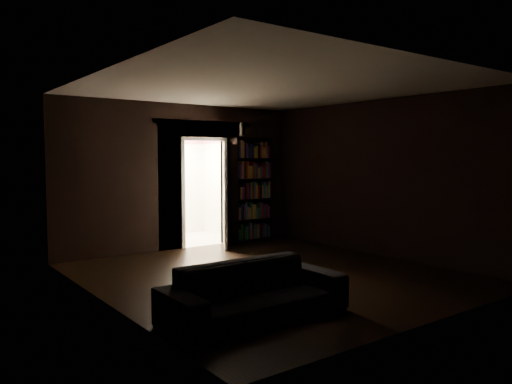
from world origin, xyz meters
The scene contains 9 objects.
ground centered at (0.00, 0.00, 0.00)m, with size 5.50×5.50×0.00m, color black.
room_walls centered at (-0.01, 1.07, 1.68)m, with size 5.02×5.61×2.84m.
kitchen_alcove centered at (0.50, 3.87, 1.21)m, with size 2.20×1.80×2.60m.
sofa centered at (-1.39, -1.51, 0.40)m, with size 2.10×0.91×0.81m, color black.
bookshelf centered at (1.53, 2.59, 1.10)m, with size 0.90×0.32×2.20m, color black.
refrigerator centered at (-0.10, 4.03, 0.82)m, with size 0.74×0.68×1.65m, color white.
door centered at (0.75, 2.37, 1.02)m, with size 0.85×0.05×2.05m, color white.
figurine centered at (1.30, 2.61, 2.34)m, with size 0.10×0.10×0.29m, color white.
bottles centered at (0.00, 4.01, 1.79)m, with size 0.68×0.08×0.27m, color black.
Camera 1 is at (-4.59, -5.83, 1.77)m, focal length 35.00 mm.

